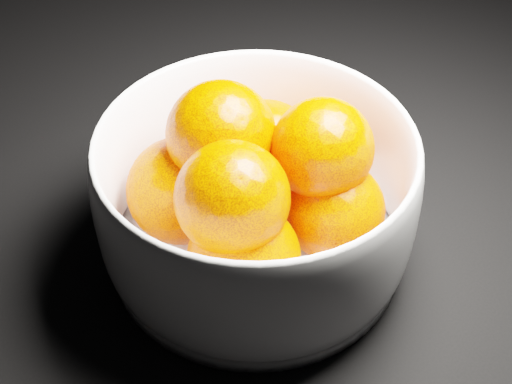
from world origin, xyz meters
TOP-DOWN VIEW (x-y plane):
  - bowl at (0.05, 0.25)m, footprint 0.25×0.25m
  - orange_pile at (0.05, 0.25)m, footprint 0.18×0.18m

SIDE VIEW (x-z plane):
  - bowl at x=0.05m, z-range 0.00..0.12m
  - orange_pile at x=0.05m, z-range 0.01..0.14m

